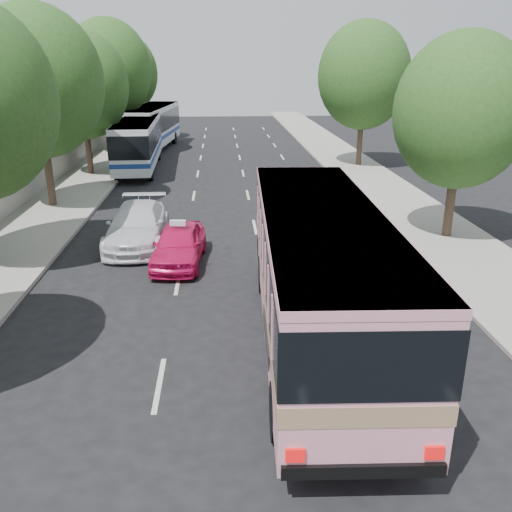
{
  "coord_description": "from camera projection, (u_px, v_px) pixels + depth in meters",
  "views": [
    {
      "loc": [
        -0.42,
        -12.5,
        6.81
      ],
      "look_at": [
        0.52,
        1.88,
        1.6
      ],
      "focal_mm": 38.0,
      "sensor_mm": 36.0,
      "label": 1
    }
  ],
  "objects": [
    {
      "name": "ground",
      "position": [
        241.0,
        339.0,
        14.07
      ],
      "size": [
        120.0,
        120.0,
        0.0
      ],
      "primitive_type": "plane",
      "color": "black",
      "rests_on": "ground"
    },
    {
      "name": "sidewalk_left",
      "position": [
        86.0,
        181.0,
        32.29
      ],
      "size": [
        4.0,
        90.0,
        0.15
      ],
      "primitive_type": "cube",
      "color": "#9E998E",
      "rests_on": "ground"
    },
    {
      "name": "sidewalk_right",
      "position": [
        366.0,
        177.0,
        33.34
      ],
      "size": [
        4.0,
        90.0,
        0.12
      ],
      "primitive_type": "cube",
      "color": "#9E998E",
      "rests_on": "ground"
    },
    {
      "name": "low_wall",
      "position": [
        53.0,
        167.0,
        31.9
      ],
      "size": [
        0.3,
        90.0,
        1.5
      ],
      "primitive_type": "cube",
      "color": "#9E998E",
      "rests_on": "sidewalk_left"
    },
    {
      "name": "tree_left_c",
      "position": [
        38.0,
        77.0,
        24.54
      ],
      "size": [
        6.0,
        6.0,
        9.35
      ],
      "color": "#38281E",
      "rests_on": "ground"
    },
    {
      "name": "tree_left_d",
      "position": [
        83.0,
        82.0,
        32.22
      ],
      "size": [
        5.52,
        5.52,
        8.6
      ],
      "color": "#38281E",
      "rests_on": "ground"
    },
    {
      "name": "tree_left_e",
      "position": [
        109.0,
        66.0,
        39.47
      ],
      "size": [
        6.3,
        6.3,
        9.82
      ],
      "color": "#38281E",
      "rests_on": "ground"
    },
    {
      "name": "tree_left_f",
      "position": [
        124.0,
        71.0,
        47.11
      ],
      "size": [
        5.88,
        5.88,
        9.16
      ],
      "color": "#38281E",
      "rests_on": "ground"
    },
    {
      "name": "tree_right_near",
      "position": [
        465.0,
        106.0,
        20.29
      ],
      "size": [
        5.1,
        5.1,
        7.95
      ],
      "color": "#38281E",
      "rests_on": "ground"
    },
    {
      "name": "tree_right_far",
      "position": [
        366.0,
        72.0,
        35.01
      ],
      "size": [
        6.0,
        6.0,
        9.35
      ],
      "color": "#38281E",
      "rests_on": "ground"
    },
    {
      "name": "pink_bus",
      "position": [
        320.0,
        262.0,
        13.2
      ],
      "size": [
        3.2,
        11.05,
        3.49
      ],
      "rotation": [
        0.0,
        0.0,
        -0.04
      ],
      "color": "pink",
      "rests_on": "ground"
    },
    {
      "name": "pink_taxi",
      "position": [
        179.0,
        244.0,
        19.1
      ],
      "size": [
        1.97,
        4.24,
        1.4
      ],
      "primitive_type": "imported",
      "rotation": [
        0.0,
        0.0,
        -0.08
      ],
      "color": "#DE135A",
      "rests_on": "ground"
    },
    {
      "name": "white_pickup",
      "position": [
        137.0,
        225.0,
        21.09
      ],
      "size": [
        2.16,
        5.29,
        1.53
      ],
      "primitive_type": "imported",
      "rotation": [
        0.0,
        0.0,
        0.0
      ],
      "color": "white",
      "rests_on": "ground"
    },
    {
      "name": "tour_coach_front",
      "position": [
        138.0,
        140.0,
        35.38
      ],
      "size": [
        2.74,
        10.8,
        3.21
      ],
      "rotation": [
        0.0,
        0.0,
        0.04
      ],
      "color": "white",
      "rests_on": "ground"
    },
    {
      "name": "tour_coach_rear",
      "position": [
        152.0,
        124.0,
        43.06
      ],
      "size": [
        3.61,
        11.65,
        3.43
      ],
      "rotation": [
        0.0,
        0.0,
        -0.1
      ],
      "color": "white",
      "rests_on": "ground"
    },
    {
      "name": "taxi_roof_sign",
      "position": [
        178.0,
        223.0,
        18.83
      ],
      "size": [
        0.56,
        0.22,
        0.18
      ],
      "primitive_type": "cube",
      "rotation": [
        0.0,
        0.0,
        -0.08
      ],
      "color": "silver",
      "rests_on": "pink_taxi"
    }
  ]
}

